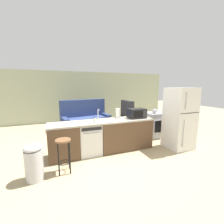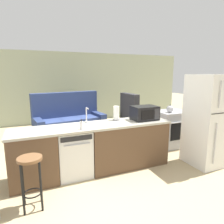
{
  "view_description": "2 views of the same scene",
  "coord_description": "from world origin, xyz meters",
  "px_view_note": "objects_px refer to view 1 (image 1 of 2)",
  "views": [
    {
      "loc": [
        -1.1,
        -3.86,
        1.84
      ],
      "look_at": [
        0.54,
        0.34,
        1.06
      ],
      "focal_mm": 24.0,
      "sensor_mm": 36.0,
      "label": 1
    },
    {
      "loc": [
        -0.92,
        -3.39,
        1.82
      ],
      "look_at": [
        0.67,
        0.42,
        1.03
      ],
      "focal_mm": 32.0,
      "sensor_mm": 36.0,
      "label": 2
    }
  ],
  "objects_px": {
    "dishwasher": "(90,139)",
    "armchair": "(131,119)",
    "refrigerator": "(180,118)",
    "kettle": "(155,111)",
    "bar_stool": "(63,149)",
    "microwave": "(137,113)",
    "stove_range": "(155,124)",
    "paper_towel_roll": "(118,113)",
    "trash_bin": "(34,162)",
    "couch": "(85,120)",
    "soap_bottle": "(95,121)"
  },
  "relations": [
    {
      "from": "kettle",
      "to": "paper_towel_roll",
      "type": "bearing_deg",
      "value": -171.48
    },
    {
      "from": "refrigerator",
      "to": "armchair",
      "type": "height_order",
      "value": "refrigerator"
    },
    {
      "from": "bar_stool",
      "to": "armchair",
      "type": "distance_m",
      "value": 4.32
    },
    {
      "from": "refrigerator",
      "to": "microwave",
      "type": "relative_size",
      "value": 3.62
    },
    {
      "from": "couch",
      "to": "kettle",
      "type": "bearing_deg",
      "value": -44.93
    },
    {
      "from": "refrigerator",
      "to": "armchair",
      "type": "bearing_deg",
      "value": 92.81
    },
    {
      "from": "stove_range",
      "to": "refrigerator",
      "type": "bearing_deg",
      "value": -90.01
    },
    {
      "from": "microwave",
      "to": "bar_stool",
      "type": "height_order",
      "value": "microwave"
    },
    {
      "from": "kettle",
      "to": "bar_stool",
      "type": "xyz_separation_m",
      "value": [
        -3.15,
        -1.12,
        -0.45
      ]
    },
    {
      "from": "kettle",
      "to": "armchair",
      "type": "xyz_separation_m",
      "value": [
        0.03,
        1.79,
        -0.64
      ]
    },
    {
      "from": "couch",
      "to": "armchair",
      "type": "bearing_deg",
      "value": -7.31
    },
    {
      "from": "refrigerator",
      "to": "kettle",
      "type": "height_order",
      "value": "refrigerator"
    },
    {
      "from": "armchair",
      "to": "paper_towel_roll",
      "type": "bearing_deg",
      "value": -127.49
    },
    {
      "from": "soap_bottle",
      "to": "couch",
      "type": "bearing_deg",
      "value": 84.25
    },
    {
      "from": "refrigerator",
      "to": "bar_stool",
      "type": "height_order",
      "value": "refrigerator"
    },
    {
      "from": "stove_range",
      "to": "microwave",
      "type": "height_order",
      "value": "microwave"
    },
    {
      "from": "stove_range",
      "to": "couch",
      "type": "height_order",
      "value": "couch"
    },
    {
      "from": "dishwasher",
      "to": "bar_stool",
      "type": "bearing_deg",
      "value": -135.89
    },
    {
      "from": "dishwasher",
      "to": "soap_bottle",
      "type": "distance_m",
      "value": 0.6
    },
    {
      "from": "dishwasher",
      "to": "armchair",
      "type": "height_order",
      "value": "armchair"
    },
    {
      "from": "refrigerator",
      "to": "dishwasher",
      "type": "bearing_deg",
      "value": 168.07
    },
    {
      "from": "paper_towel_roll",
      "to": "soap_bottle",
      "type": "distance_m",
      "value": 0.91
    },
    {
      "from": "kettle",
      "to": "armchair",
      "type": "bearing_deg",
      "value": 89.03
    },
    {
      "from": "soap_bottle",
      "to": "dishwasher",
      "type": "bearing_deg",
      "value": 116.55
    },
    {
      "from": "paper_towel_roll",
      "to": "microwave",
      "type": "bearing_deg",
      "value": -20.11
    },
    {
      "from": "paper_towel_roll",
      "to": "armchair",
      "type": "distance_m",
      "value": 2.63
    },
    {
      "from": "stove_range",
      "to": "soap_bottle",
      "type": "distance_m",
      "value": 2.66
    },
    {
      "from": "armchair",
      "to": "bar_stool",
      "type": "bearing_deg",
      "value": -137.62
    },
    {
      "from": "microwave",
      "to": "kettle",
      "type": "relative_size",
      "value": 2.44
    },
    {
      "from": "kettle",
      "to": "armchair",
      "type": "distance_m",
      "value": 1.9
    },
    {
      "from": "paper_towel_roll",
      "to": "kettle",
      "type": "distance_m",
      "value": 1.53
    },
    {
      "from": "paper_towel_roll",
      "to": "armchair",
      "type": "bearing_deg",
      "value": 52.51
    },
    {
      "from": "stove_range",
      "to": "soap_bottle",
      "type": "bearing_deg",
      "value": -163.07
    },
    {
      "from": "paper_towel_roll",
      "to": "bar_stool",
      "type": "height_order",
      "value": "paper_towel_roll"
    },
    {
      "from": "microwave",
      "to": "armchair",
      "type": "bearing_deg",
      "value": 65.55
    },
    {
      "from": "kettle",
      "to": "couch",
      "type": "distance_m",
      "value": 2.97
    },
    {
      "from": "bar_stool",
      "to": "soap_bottle",
      "type": "bearing_deg",
      "value": 30.55
    },
    {
      "from": "couch",
      "to": "soap_bottle",
      "type": "bearing_deg",
      "value": -95.75
    },
    {
      "from": "kettle",
      "to": "trash_bin",
      "type": "distance_m",
      "value": 3.96
    },
    {
      "from": "paper_towel_roll",
      "to": "bar_stool",
      "type": "xyz_separation_m",
      "value": [
        -1.64,
        -0.89,
        -0.5
      ]
    },
    {
      "from": "stove_range",
      "to": "soap_bottle",
      "type": "xyz_separation_m",
      "value": [
        -2.49,
        -0.76,
        0.52
      ]
    },
    {
      "from": "dishwasher",
      "to": "kettle",
      "type": "distance_m",
      "value": 2.53
    },
    {
      "from": "refrigerator",
      "to": "paper_towel_roll",
      "type": "distance_m",
      "value": 1.84
    },
    {
      "from": "kettle",
      "to": "refrigerator",
      "type": "bearing_deg",
      "value": -80.34
    },
    {
      "from": "armchair",
      "to": "kettle",
      "type": "bearing_deg",
      "value": -90.97
    },
    {
      "from": "dishwasher",
      "to": "bar_stool",
      "type": "distance_m",
      "value": 1.01
    },
    {
      "from": "paper_towel_roll",
      "to": "armchair",
      "type": "xyz_separation_m",
      "value": [
        1.54,
        2.01,
        -0.69
      ]
    },
    {
      "from": "armchair",
      "to": "couch",
      "type": "bearing_deg",
      "value": 172.69
    },
    {
      "from": "trash_bin",
      "to": "dishwasher",
      "type": "bearing_deg",
      "value": 30.86
    },
    {
      "from": "soap_bottle",
      "to": "bar_stool",
      "type": "height_order",
      "value": "soap_bottle"
    }
  ]
}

